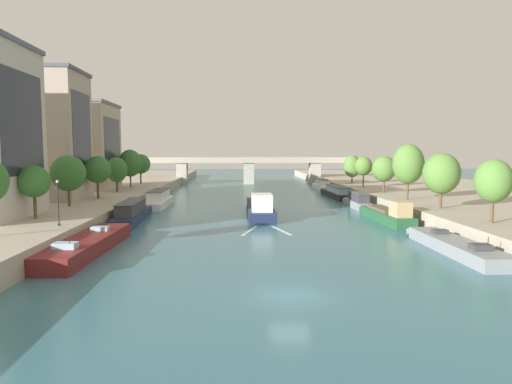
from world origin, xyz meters
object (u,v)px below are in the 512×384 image
moored_boat_right_far (454,246)px  tree_right_midway (494,181)px  tree_left_third (97,170)px  lamppost_left_bank (58,201)px  moored_boat_right_downstream (358,201)px  tree_right_by_lamp (384,169)px  moored_boat_right_end (322,185)px  tree_left_far (130,163)px  moored_boat_left_midway (159,199)px  tree_right_distant (352,166)px  bridge_far (249,167)px  tree_left_midway (140,164)px  tree_left_distant (68,173)px  tree_left_nearest (34,182)px  tree_right_far (408,164)px  tree_left_end_of_row (117,170)px  moored_boat_left_gap_after (132,213)px  tree_right_second (364,166)px  moored_boat_right_gap_after (387,215)px  barge_midriver (260,207)px  tree_right_past_mid (441,174)px  moored_boat_right_near (337,193)px  moored_boat_left_end (88,244)px

moored_boat_right_far → tree_right_midway: 8.88m
tree_left_third → lamppost_left_bank: (3.90, -24.94, -1.90)m
moored_boat_right_downstream → tree_right_by_lamp: tree_right_by_lamp is taller
moored_boat_right_end → lamppost_left_bank: lamppost_left_bank is taller
tree_left_far → moored_boat_left_midway: bearing=-61.6°
moored_boat_left_midway → tree_right_distant: (37.93, 24.05, 4.53)m
tree_right_by_lamp → bridge_far: bearing=113.7°
tree_left_midway → tree_right_by_lamp: 51.04m
tree_left_far → tree_right_midway: tree_left_far is taller
moored_boat_right_end → tree_right_midway: size_ratio=2.14×
tree_left_distant → tree_right_by_lamp: size_ratio=1.05×
tree_left_nearest → tree_right_far: bearing=19.7°
tree_right_distant → lamppost_left_bank: 69.01m
tree_left_nearest → tree_right_by_lamp: bearing=30.5°
tree_right_midway → lamppost_left_bank: bearing=179.8°
tree_left_far → tree_left_end_of_row: bearing=-89.9°
tree_left_third → tree_right_midway: bearing=-28.8°
moored_boat_right_far → tree_left_midway: bearing=124.0°
moored_boat_left_gap_after → tree_left_nearest: 13.28m
lamppost_left_bank → tree_left_end_of_row: bearing=96.2°
tree_left_end_of_row → tree_right_by_lamp: size_ratio=0.96×
tree_right_by_lamp → tree_right_second: tree_right_by_lamp is taller
moored_boat_left_gap_after → tree_right_second: size_ratio=2.61×
moored_boat_right_gap_after → tree_left_nearest: size_ratio=2.55×
tree_left_end_of_row → tree_left_midway: (-0.11, 19.60, 0.46)m
tree_left_end_of_row → tree_left_far: bearing=90.1°
barge_midriver → tree_left_distant: size_ratio=3.18×
moored_boat_left_gap_after → lamppost_left_bank: (-3.47, -14.59, 3.18)m
tree_left_end_of_row → tree_right_midway: bearing=-38.0°
tree_right_second → bridge_far: size_ratio=0.10×
tree_left_nearest → tree_right_past_mid: bearing=7.8°
tree_right_far → tree_right_distant: (0.46, 33.37, -1.44)m
tree_left_midway → lamppost_left_bank: 55.22m
moored_boat_left_gap_after → tree_right_midway: bearing=-21.1°
tree_left_distant → tree_right_past_mid: (46.44, -4.00, 0.08)m
moored_boat_right_near → moored_boat_left_end: bearing=-125.3°
moored_boat_right_downstream → tree_right_far: (5.56, -6.38, 6.06)m
tree_right_past_mid → tree_right_distant: tree_right_past_mid is taller
tree_right_midway → tree_right_far: size_ratio=0.78×
moored_boat_right_gap_after → tree_right_distant: size_ratio=2.31×
tree_left_end_of_row → tree_left_far: tree_left_far is taller
tree_left_distant → tree_right_midway: tree_left_distant is taller
moored_boat_left_gap_after → tree_left_end_of_row: (-7.30, 20.86, 4.61)m
tree_left_third → tree_right_far: tree_right_far is taller
moored_boat_right_gap_after → tree_right_distant: (6.22, 41.84, 4.70)m
barge_midriver → moored_boat_right_near: barge_midriver is taller
tree_left_far → lamppost_left_bank: tree_left_far is taller
moored_boat_right_gap_after → lamppost_left_bank: size_ratio=3.29×
tree_right_second → tree_right_by_lamp: bearing=-89.3°
moored_boat_left_end → lamppost_left_bank: bearing=141.4°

